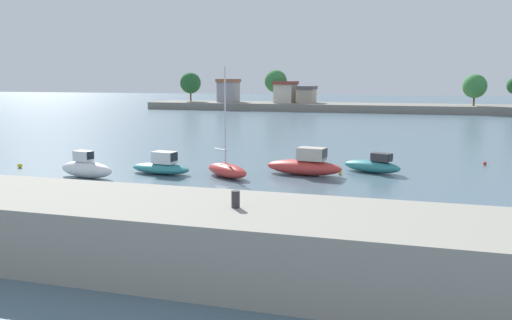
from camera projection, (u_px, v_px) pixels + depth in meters
ground_plane at (264, 226)px, 24.26m from camera, size 400.00×400.00×0.00m
seawall_embankment at (214, 239)px, 18.33m from camera, size 91.00×5.31×2.34m
mooring_bollard at (236, 199)px, 17.75m from camera, size 0.28×0.28×0.57m
moored_boat_0 at (86, 168)px, 36.02m from camera, size 4.46×1.97×1.79m
moored_boat_1 at (161, 166)px, 37.43m from camera, size 4.68×2.16×1.58m
moored_boat_2 at (227, 170)px, 36.16m from camera, size 4.10×3.50×7.34m
moored_boat_3 at (305, 165)px, 37.01m from camera, size 5.51×2.37×1.91m
moored_boat_4 at (373, 165)px, 37.96m from camera, size 4.49×2.87×1.43m
mooring_buoy_0 at (20, 166)px, 39.97m from camera, size 0.36×0.36×0.36m
mooring_buoy_1 at (340, 173)px, 37.17m from camera, size 0.25×0.25×0.25m
mooring_buoy_2 at (485, 163)px, 41.27m from camera, size 0.28×0.28×0.28m
mooring_buoy_3 at (324, 166)px, 40.01m from camera, size 0.34×0.34×0.34m
distant_shoreline at (365, 103)px, 109.21m from camera, size 101.10×11.98×8.40m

